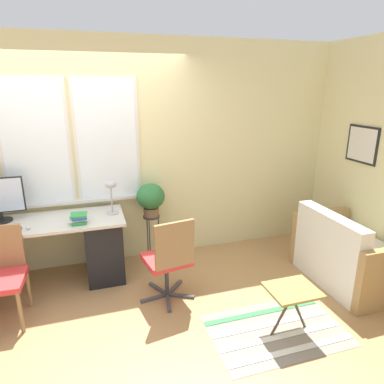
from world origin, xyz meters
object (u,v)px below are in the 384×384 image
object	(u,v)px
plant_stand	(152,223)
potted_plant	(151,198)
mouse	(28,228)
office_chair_swivel	(169,258)
folding_stool	(292,293)
book_stack	(79,218)
desk_lamp	(111,189)
couch_loveseat	(347,257)

from	to	relation	value
plant_stand	potted_plant	xyz separation A→B (m)	(0.00, 0.00, 0.33)
mouse	plant_stand	xyz separation A→B (m)	(1.33, 0.36, -0.26)
office_chair_swivel	plant_stand	xyz separation A→B (m)	(-0.01, 0.88, 0.03)
potted_plant	office_chair_swivel	bearing A→B (deg)	-89.51
office_chair_swivel	folding_stool	distance (m)	1.22
potted_plant	book_stack	bearing A→B (deg)	-157.31
mouse	plant_stand	world-z (taller)	mouse
desk_lamp	office_chair_swivel	distance (m)	1.04
mouse	potted_plant	bearing A→B (deg)	15.08
mouse	potted_plant	xyz separation A→B (m)	(1.33, 0.36, 0.08)
plant_stand	office_chair_swivel	bearing A→B (deg)	-89.51
couch_loveseat	folding_stool	world-z (taller)	couch_loveseat
couch_loveseat	folding_stool	size ratio (longest dim) A/B	2.61
office_chair_swivel	desk_lamp	bearing A→B (deg)	-66.26
office_chair_swivel	couch_loveseat	world-z (taller)	office_chair_swivel
plant_stand	book_stack	bearing A→B (deg)	-157.31
desk_lamp	book_stack	distance (m)	0.48
book_stack	folding_stool	size ratio (longest dim) A/B	0.43
mouse	desk_lamp	world-z (taller)	desk_lamp
mouse	desk_lamp	xyz separation A→B (m)	(0.86, 0.21, 0.27)
book_stack	folding_stool	bearing A→B (deg)	-37.14
book_stack	office_chair_swivel	xyz separation A→B (m)	(0.84, -0.54, -0.33)
book_stack	office_chair_swivel	bearing A→B (deg)	-32.47
plant_stand	potted_plant	distance (m)	0.33
mouse	office_chair_swivel	xyz separation A→B (m)	(1.33, -0.53, -0.29)
mouse	folding_stool	distance (m)	2.64
desk_lamp	book_stack	world-z (taller)	desk_lamp
desk_lamp	potted_plant	xyz separation A→B (m)	(0.47, 0.15, -0.19)
couch_loveseat	plant_stand	size ratio (longest dim) A/B	1.92
desk_lamp	couch_loveseat	distance (m)	2.76
desk_lamp	couch_loveseat	size ratio (longest dim) A/B	0.33
mouse	book_stack	xyz separation A→B (m)	(0.49, 0.01, 0.04)
mouse	desk_lamp	bearing A→B (deg)	13.83
mouse	office_chair_swivel	distance (m)	1.46
plant_stand	mouse	bearing A→B (deg)	-164.92
book_stack	office_chair_swivel	world-z (taller)	office_chair_swivel
desk_lamp	plant_stand	xyz separation A→B (m)	(0.47, 0.15, -0.53)
plant_stand	folding_stool	world-z (taller)	plant_stand
office_chair_swivel	potted_plant	xyz separation A→B (m)	(-0.01, 0.88, 0.37)
couch_loveseat	plant_stand	distance (m)	2.31
book_stack	couch_loveseat	size ratio (longest dim) A/B	0.17
mouse	folding_stool	xyz separation A→B (m)	(2.25, -1.32, -0.36)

